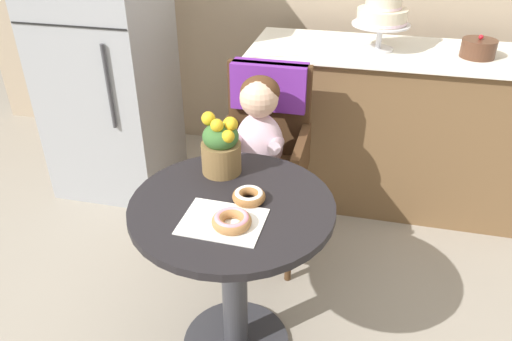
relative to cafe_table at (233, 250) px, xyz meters
name	(u,v)px	position (x,y,z in m)	size (l,w,h in m)	color
cafe_table	(233,250)	(0.00, 0.00, 0.00)	(0.72, 0.72, 0.72)	black
wicker_chair	(265,133)	(-0.04, 0.71, 0.13)	(0.42, 0.45, 0.95)	#472D19
seated_child	(258,141)	(-0.04, 0.55, 0.17)	(0.27, 0.32, 0.73)	silver
paper_napkin	(223,221)	(0.00, -0.11, 0.21)	(0.27, 0.21, 0.00)	white
donut_front	(249,196)	(0.05, 0.03, 0.23)	(0.12, 0.12, 0.04)	#936033
donut_mid	(232,220)	(0.03, -0.13, 0.23)	(0.13, 0.13, 0.04)	#AD7542
flower_vase	(221,145)	(-0.10, 0.20, 0.32)	(0.15, 0.15, 0.24)	brown
display_counter	(387,127)	(0.55, 1.30, -0.05)	(1.56, 0.62, 0.90)	brown
tiered_cake_stand	(382,12)	(0.44, 1.30, 0.59)	(0.30, 0.30, 0.34)	silver
round_layer_cake	(478,48)	(0.93, 1.29, 0.44)	(0.17, 0.17, 0.11)	#4C2D1E
refrigerator	(105,50)	(-1.05, 1.10, 0.34)	(0.64, 0.63, 1.70)	#9EA0A5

